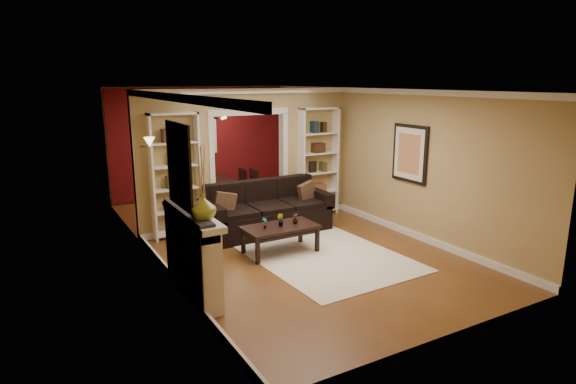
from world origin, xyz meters
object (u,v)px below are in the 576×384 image
sofa (267,208)px  coffee_table (280,239)px  fireplace (194,254)px  dining_table (219,193)px  bookshelf_right (318,162)px  bookshelf_left (175,176)px

sofa → coffee_table: sofa is taller
fireplace → dining_table: bearing=64.6°
sofa → bookshelf_right: bookshelf_right is taller
fireplace → bookshelf_right: bearing=34.8°
dining_table → bookshelf_left: bearing=140.1°
fireplace → bookshelf_left: bearing=78.0°
coffee_table → dining_table: 3.56m
bookshelf_right → fireplace: bearing=-145.2°
fireplace → dining_table: 4.84m
bookshelf_left → dining_table: (1.54, 1.84, -0.87)m
sofa → fireplace: size_ratio=1.44×
bookshelf_left → dining_table: bearing=50.1°
sofa → bookshelf_left: (-1.58, 0.58, 0.67)m
coffee_table → sofa: bearing=72.9°
coffee_table → fireplace: fireplace is taller
coffee_table → bookshelf_right: 2.68m
coffee_table → bookshelf_left: size_ratio=0.54×
bookshelf_left → bookshelf_right: size_ratio=1.00×
bookshelf_right → bookshelf_left: bearing=180.0°
coffee_table → fireplace: 2.00m
sofa → coffee_table: 1.20m
sofa → fireplace: fireplace is taller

